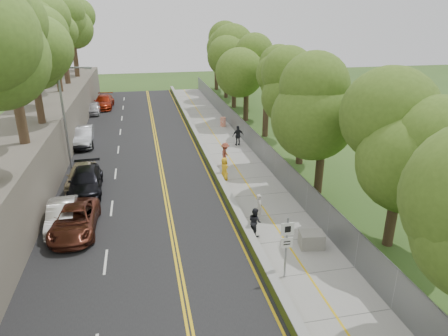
{
  "coord_description": "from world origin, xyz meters",
  "views": [
    {
      "loc": [
        -4.93,
        -17.63,
        11.47
      ],
      "look_at": [
        0.5,
        8.0,
        1.4
      ],
      "focal_mm": 32.0,
      "sensor_mm": 36.0,
      "label": 1
    }
  ],
  "objects_px": {
    "streetlight": "(67,111)",
    "construction_barrel": "(223,122)",
    "signpost": "(287,241)",
    "car_2": "(75,220)",
    "concrete_block": "(311,240)",
    "person_far": "(238,136)",
    "painter_0": "(224,169)",
    "car_1": "(62,215)"
  },
  "relations": [
    {
      "from": "streetlight",
      "to": "construction_barrel",
      "type": "relative_size",
      "value": 7.94
    },
    {
      "from": "signpost",
      "to": "car_2",
      "type": "distance_m",
      "value": 11.99
    },
    {
      "from": "concrete_block",
      "to": "car_2",
      "type": "relative_size",
      "value": 0.24
    },
    {
      "from": "signpost",
      "to": "construction_barrel",
      "type": "bearing_deg",
      "value": 84.23
    },
    {
      "from": "concrete_block",
      "to": "person_far",
      "type": "relative_size",
      "value": 0.66
    },
    {
      "from": "streetlight",
      "to": "construction_barrel",
      "type": "xyz_separation_m",
      "value": [
        14.24,
        9.97,
        -4.09
      ]
    },
    {
      "from": "construction_barrel",
      "to": "concrete_block",
      "type": "xyz_separation_m",
      "value": [
        -0.46,
        -24.8,
        -0.09
      ]
    },
    {
      "from": "streetlight",
      "to": "car_2",
      "type": "relative_size",
      "value": 1.57
    },
    {
      "from": "painter_0",
      "to": "person_far",
      "type": "xyz_separation_m",
      "value": [
        2.99,
        7.94,
        0.07
      ]
    },
    {
      "from": "signpost",
      "to": "painter_0",
      "type": "height_order",
      "value": "signpost"
    },
    {
      "from": "car_2",
      "to": "painter_0",
      "type": "xyz_separation_m",
      "value": [
        9.75,
        5.66,
        0.17
      ]
    },
    {
      "from": "construction_barrel",
      "to": "painter_0",
      "type": "xyz_separation_m",
      "value": [
        -3.03,
        -14.9,
        0.36
      ]
    },
    {
      "from": "person_far",
      "to": "car_1",
      "type": "bearing_deg",
      "value": 34.27
    },
    {
      "from": "streetlight",
      "to": "concrete_block",
      "type": "distance_m",
      "value": 20.67
    },
    {
      "from": "person_far",
      "to": "car_2",
      "type": "bearing_deg",
      "value": 37.85
    },
    {
      "from": "construction_barrel",
      "to": "car_2",
      "type": "height_order",
      "value": "car_2"
    },
    {
      "from": "construction_barrel",
      "to": "car_1",
      "type": "xyz_separation_m",
      "value": [
        -13.6,
        -19.73,
        0.18
      ]
    },
    {
      "from": "car_2",
      "to": "painter_0",
      "type": "relative_size",
      "value": 2.95
    },
    {
      "from": "construction_barrel",
      "to": "car_2",
      "type": "distance_m",
      "value": 24.21
    },
    {
      "from": "streetlight",
      "to": "construction_barrel",
      "type": "distance_m",
      "value": 17.86
    },
    {
      "from": "signpost",
      "to": "concrete_block",
      "type": "height_order",
      "value": "signpost"
    },
    {
      "from": "streetlight",
      "to": "signpost",
      "type": "distance_m",
      "value": 20.72
    },
    {
      "from": "car_2",
      "to": "person_far",
      "type": "height_order",
      "value": "person_far"
    },
    {
      "from": "car_2",
      "to": "concrete_block",
      "type": "bearing_deg",
      "value": -17.89
    },
    {
      "from": "construction_barrel",
      "to": "car_1",
      "type": "distance_m",
      "value": 23.96
    },
    {
      "from": "car_2",
      "to": "person_far",
      "type": "relative_size",
      "value": 2.72
    },
    {
      "from": "concrete_block",
      "to": "painter_0",
      "type": "relative_size",
      "value": 0.72
    },
    {
      "from": "streetlight",
      "to": "concrete_block",
      "type": "bearing_deg",
      "value": -47.09
    },
    {
      "from": "signpost",
      "to": "car_1",
      "type": "height_order",
      "value": "signpost"
    },
    {
      "from": "signpost",
      "to": "person_far",
      "type": "xyz_separation_m",
      "value": [
        2.69,
        20.03,
        -0.98
      ]
    },
    {
      "from": "car_2",
      "to": "person_far",
      "type": "bearing_deg",
      "value": 47.96
    },
    {
      "from": "streetlight",
      "to": "car_2",
      "type": "height_order",
      "value": "streetlight"
    },
    {
      "from": "streetlight",
      "to": "person_far",
      "type": "bearing_deg",
      "value": 11.97
    },
    {
      "from": "signpost",
      "to": "painter_0",
      "type": "xyz_separation_m",
      "value": [
        -0.3,
        12.09,
        -1.05
      ]
    },
    {
      "from": "painter_0",
      "to": "person_far",
      "type": "bearing_deg",
      "value": -29.91
    },
    {
      "from": "streetlight",
      "to": "signpost",
      "type": "xyz_separation_m",
      "value": [
        11.51,
        -17.02,
        -2.68
      ]
    },
    {
      "from": "construction_barrel",
      "to": "streetlight",
      "type": "bearing_deg",
      "value": -145.0
    },
    {
      "from": "person_far",
      "to": "painter_0",
      "type": "bearing_deg",
      "value": 60.32
    },
    {
      "from": "construction_barrel",
      "to": "person_far",
      "type": "bearing_deg",
      "value": -90.29
    },
    {
      "from": "painter_0",
      "to": "concrete_block",
      "type": "bearing_deg",
      "value": -174.69
    },
    {
      "from": "car_2",
      "to": "construction_barrel",
      "type": "bearing_deg",
      "value": 59.24
    },
    {
      "from": "construction_barrel",
      "to": "car_1",
      "type": "height_order",
      "value": "car_1"
    }
  ]
}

